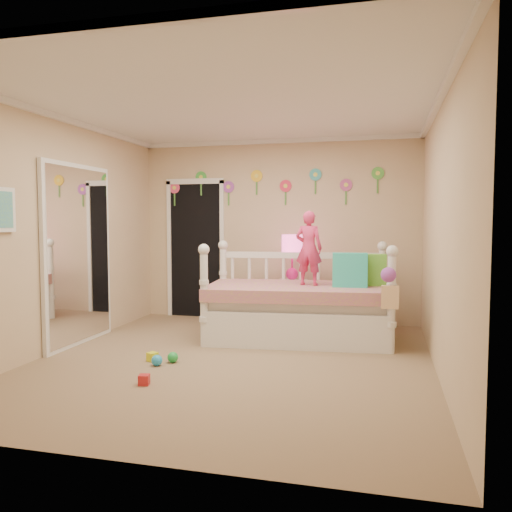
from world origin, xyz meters
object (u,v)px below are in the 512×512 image
(child, at_px, (309,248))
(nightstand, at_px, (292,303))
(table_lamp, at_px, (292,250))
(daybed, at_px, (298,290))

(child, xyz_separation_m, nightstand, (-0.33, 0.72, -0.80))
(child, distance_m, table_lamp, 0.79)
(daybed, bearing_deg, nightstand, 100.14)
(daybed, bearing_deg, child, -3.45)
(daybed, xyz_separation_m, child, (0.12, 0.00, 0.52))
(daybed, height_order, table_lamp, table_lamp)
(child, height_order, table_lamp, child)
(child, height_order, nightstand, child)
(daybed, relative_size, nightstand, 3.47)
(daybed, distance_m, nightstand, 0.80)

